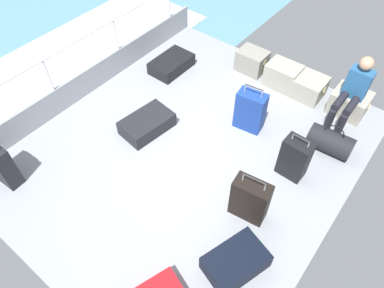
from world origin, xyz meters
name	(u,v)px	position (x,y,z in m)	size (l,w,h in m)	color
ground_plane	(191,149)	(0.00, 0.00, -0.03)	(4.40, 5.20, 0.06)	gray
gunwale_port	(91,79)	(-2.17, 0.00, 0.23)	(0.06, 5.20, 0.45)	gray
railing_port	(83,51)	(-2.17, 0.00, 0.78)	(0.04, 4.20, 1.02)	silver
sea_wake	(49,73)	(-3.60, 0.00, -0.34)	(12.00, 12.00, 0.01)	#598C9E
cargo_crate_0	(252,61)	(-0.30, 2.16, 0.20)	(0.54, 0.40, 0.39)	gray
cargo_crate_1	(283,75)	(0.35, 2.12, 0.21)	(0.59, 0.42, 0.42)	#9E9989
cargo_crate_2	(309,87)	(0.83, 2.15, 0.18)	(0.54, 0.49, 0.36)	#9E9989
cargo_crate_3	(349,103)	(1.52, 2.18, 0.20)	(0.59, 0.48, 0.39)	#9E9989
passenger_seated	(353,91)	(1.52, 2.00, 0.57)	(0.34, 0.66, 1.09)	#26598C
suitcase_0	(250,200)	(1.26, -0.42, 0.32)	(0.49, 0.29, 0.76)	black
suitcase_1	(147,124)	(-0.77, -0.12, 0.12)	(0.59, 0.85, 0.24)	black
suitcase_3	(171,64)	(-1.46, 1.28, 0.11)	(0.50, 0.79, 0.23)	black
suitcase_4	(236,262)	(1.53, -1.11, 0.12)	(0.66, 0.81, 0.25)	black
suitcase_5	(250,111)	(0.43, 0.91, 0.33)	(0.46, 0.30, 0.80)	navy
suitcase_6	(1,165)	(-1.63, -2.02, 0.33)	(0.44, 0.23, 0.87)	black
suitcase_7	(294,158)	(1.39, 0.51, 0.32)	(0.38, 0.26, 0.74)	black
duffel_bag	(330,142)	(1.62, 1.23, 0.18)	(0.66, 0.39, 0.50)	black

